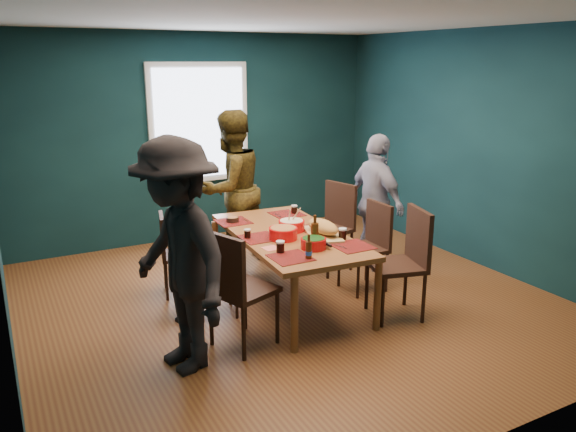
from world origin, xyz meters
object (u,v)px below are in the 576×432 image
object	(u,v)px
chair_left_near	(235,282)
bowl_dumpling	(291,225)
chair_right_mid	(371,239)
person_far_left	(184,234)
chair_right_far	(334,220)
chair_left_far	(173,248)
chair_right_near	(406,255)
dining_table	(289,240)
person_back	(231,189)
chair_left_mid	(207,267)
person_near_left	(178,257)
cutting_board	(323,228)
bowl_herbs	(313,243)
person_right	(376,203)
bowl_salad	(283,233)

from	to	relation	value
chair_left_near	bowl_dumpling	size ratio (longest dim) A/B	3.99
chair_right_mid	bowl_dumpling	world-z (taller)	bowl_dumpling
person_far_left	chair_right_far	bearing A→B (deg)	121.04
chair_left_far	chair_right_near	world-z (taller)	chair_right_near
dining_table	chair_right_far	xyz separation A→B (m)	(0.93, 0.62, -0.08)
person_back	person_far_left	bearing A→B (deg)	31.02
person_back	chair_left_mid	bearing A→B (deg)	38.91
person_near_left	cutting_board	world-z (taller)	person_near_left
chair_left_near	bowl_dumpling	world-z (taller)	chair_left_near
person_near_left	bowl_herbs	distance (m)	1.30
bowl_dumpling	cutting_board	distance (m)	0.34
chair_right_far	person_right	world-z (taller)	person_right
cutting_board	dining_table	bearing A→B (deg)	157.26
chair_right_near	person_far_left	distance (m)	2.07
dining_table	bowl_salad	size ratio (longest dim) A/B	7.39
chair_right_near	bowl_dumpling	size ratio (longest dim) A/B	4.04
chair_right_far	person_near_left	size ratio (longest dim) A/B	0.55
bowl_herbs	bowl_dumpling	bearing A→B (deg)	81.20
chair_left_near	chair_right_far	bearing A→B (deg)	14.98
bowl_herbs	cutting_board	world-z (taller)	cutting_board
chair_right_far	chair_right_mid	bearing A→B (deg)	-102.86
bowl_salad	dining_table	bearing A→B (deg)	45.45
chair_right_near	dining_table	bearing A→B (deg)	153.59
bowl_dumpling	person_far_left	bearing A→B (deg)	171.72
chair_left_near	chair_right_near	xyz separation A→B (m)	(1.66, -0.16, 0.01)
chair_right_far	dining_table	bearing A→B (deg)	-160.41
chair_right_mid	person_back	bearing A→B (deg)	125.87
dining_table	chair_left_far	world-z (taller)	chair_left_far
chair_right_far	person_right	size ratio (longest dim) A/B	0.64
dining_table	bowl_herbs	size ratio (longest dim) A/B	8.70
chair_right_mid	person_right	distance (m)	0.64
person_far_left	person_back	world-z (taller)	person_back
chair_right_far	cutting_board	distance (m)	1.09
bowl_dumpling	chair_left_mid	bearing A→B (deg)	175.77
dining_table	chair_right_near	distance (m)	1.13
person_right	bowl_dumpling	bearing A→B (deg)	104.74
chair_left_mid	chair_right_mid	distance (m)	1.75
bowl_salad	chair_right_mid	bearing A→B (deg)	3.95
chair_right_near	person_far_left	world-z (taller)	person_far_left
person_far_left	person_right	world-z (taller)	person_far_left
bowl_dumpling	chair_right_far	bearing A→B (deg)	33.16
chair_right_mid	chair_left_mid	bearing A→B (deg)	174.60
chair_left_mid	chair_right_mid	world-z (taller)	chair_right_mid
chair_left_far	chair_right_near	xyz separation A→B (m)	(1.76, -1.53, 0.11)
dining_table	chair_right_near	bearing A→B (deg)	-37.82
person_far_left	person_right	bearing A→B (deg)	113.21
dining_table	person_right	world-z (taller)	person_right
chair_left_mid	bowl_salad	xyz separation A→B (m)	(0.67, -0.26, 0.30)
chair_right_far	bowl_herbs	size ratio (longest dim) A/B	4.39
chair_left_far	chair_left_near	bearing A→B (deg)	-71.81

